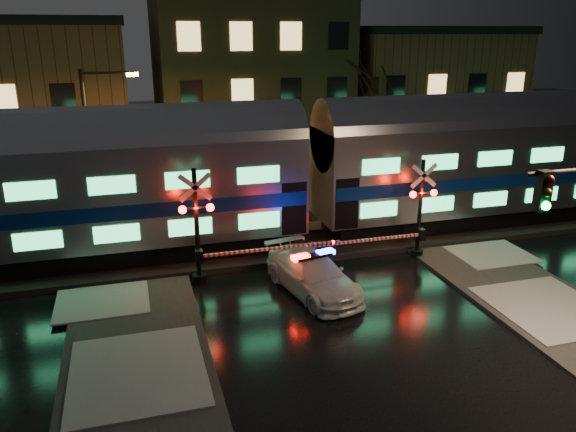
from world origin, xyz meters
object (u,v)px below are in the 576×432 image
object	(u,v)px
police_car	(313,274)
crossing_signal_left	(208,237)
crossing_signal_right	(412,219)
streetlight	(94,142)

from	to	relation	value
police_car	crossing_signal_left	distance (m)	3.96
crossing_signal_right	streetlight	size ratio (longest dim) A/B	0.79
crossing_signal_right	crossing_signal_left	size ratio (longest dim) A/B	0.94
crossing_signal_left	crossing_signal_right	bearing A→B (deg)	-0.04
crossing_signal_right	crossing_signal_left	world-z (taller)	crossing_signal_left
crossing_signal_right	crossing_signal_left	bearing A→B (deg)	179.96
police_car	crossing_signal_left	world-z (taller)	crossing_signal_left
police_car	crossing_signal_right	xyz separation A→B (m)	(4.70, 1.80, 0.99)
police_car	streetlight	bearing A→B (deg)	118.24
police_car	crossing_signal_right	world-z (taller)	crossing_signal_right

